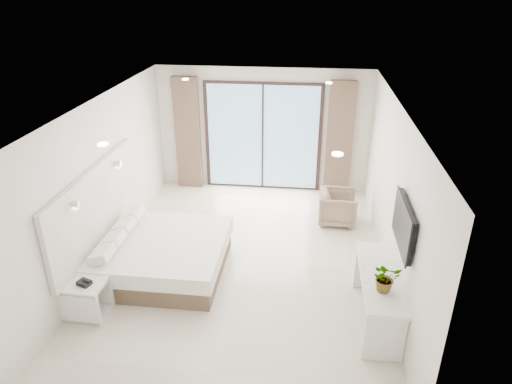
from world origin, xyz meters
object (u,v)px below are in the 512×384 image
nightstand (86,299)px  console_desk (379,287)px  bed (161,255)px  armchair (338,206)px

nightstand → console_desk: size_ratio=0.37×
bed → nightstand: (-0.72, -1.17, -0.02)m
nightstand → console_desk: (4.06, 0.36, 0.29)m
bed → nightstand: size_ratio=3.31×
armchair → nightstand: bearing=132.2°
bed → console_desk: 3.44m
nightstand → armchair: size_ratio=0.86×
bed → console_desk: bearing=-13.7°
bed → console_desk: (3.34, -0.81, 0.27)m
bed → armchair: armchair is taller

